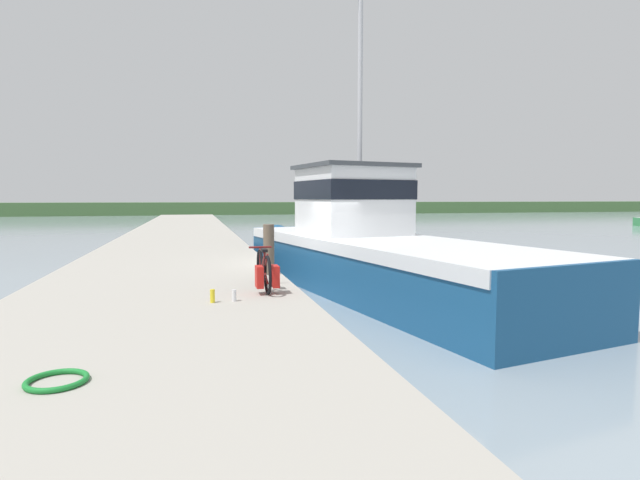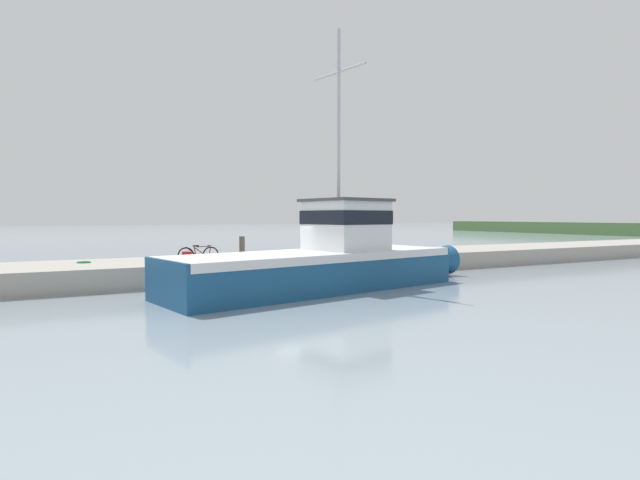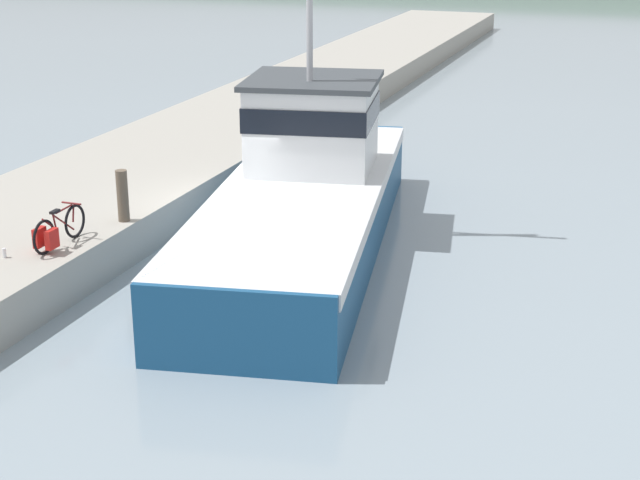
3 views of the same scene
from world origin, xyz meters
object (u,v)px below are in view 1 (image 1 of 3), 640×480
water_bottle_by_bike (212,296)px  water_bottle_on_curb (234,295)px  fishing_boat_main (368,247)px  bicycle_touring (265,272)px  mooring_post (269,249)px

water_bottle_by_bike → water_bottle_on_curb: water_bottle_by_bike is taller
fishing_boat_main → bicycle_touring: (-3.58, -4.43, 0.06)m
mooring_post → fishing_boat_main: bearing=37.6°
water_bottle_on_curb → bicycle_touring: bearing=52.4°
water_bottle_by_bike → water_bottle_on_curb: 0.35m
mooring_post → water_bottle_on_curb: size_ratio=5.88×
fishing_boat_main → water_bottle_by_bike: bearing=-141.4°
water_bottle_on_curb → mooring_post: bearing=70.3°
water_bottle_on_curb → water_bottle_by_bike: bearing=-175.2°
fishing_boat_main → mooring_post: bearing=-153.0°
bicycle_touring → water_bottle_on_curb: 1.05m
fishing_boat_main → bicycle_touring: bearing=-139.5°
fishing_boat_main → water_bottle_by_bike: fishing_boat_main is taller
mooring_post → bicycle_touring: bearing=-100.6°
bicycle_touring → water_bottle_by_bike: (-0.97, -0.84, -0.24)m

